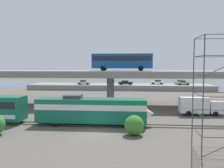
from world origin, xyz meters
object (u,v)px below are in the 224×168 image
transit_bus_on_overpass (122,61)px  train_locomotive (97,109)px  parked_car_0 (84,82)px  parked_car_2 (157,82)px  service_truck_west (199,105)px  parked_car_1 (180,82)px  parked_car_4 (125,83)px  parked_car_3 (183,83)px  scaffolding_tower (218,90)px

transit_bus_on_overpass → train_locomotive: bearing=-99.5°
parked_car_0 → parked_car_2: same height
service_truck_west → parked_car_1: 44.92m
service_truck_west → parked_car_4: bearing=108.7°
train_locomotive → parked_car_0: 50.14m
service_truck_west → parked_car_2: (-2.76, 43.71, 0.87)m
parked_car_2 → parked_car_4: 11.42m
parked_car_3 → parked_car_4: 19.22m
parked_car_3 → parked_car_4: (-19.15, -1.57, 0.00)m
parked_car_3 → transit_bus_on_overpass: bearing=-119.2°
parked_car_3 → parked_car_2: bearing=165.7°
train_locomotive → parked_car_4: (2.27, 48.18, 0.31)m
service_truck_west → parked_car_0: bearing=124.5°
train_locomotive → parked_car_0: (-11.96, 48.69, 0.31)m
transit_bus_on_overpass → service_truck_west: size_ratio=1.76×
parked_car_3 → parked_car_0: bearing=-178.2°
parked_car_2 → transit_bus_on_overpass: bearing=73.8°
service_truck_west → scaffolding_tower: scaffolding_tower is taller
scaffolding_tower → parked_car_3: bearing=81.9°
scaffolding_tower → parked_car_3: size_ratio=2.65×
parked_car_1 → train_locomotive: bearing=-111.8°
parked_car_2 → parked_car_4: size_ratio=0.94×
transit_bus_on_overpass → service_truck_west: 17.15m
scaffolding_tower → parked_car_2: bearing=90.0°
transit_bus_on_overpass → parked_car_1: bearing=63.3°
parked_car_0 → parked_car_2: size_ratio=0.99×
parked_car_0 → parked_car_4: same height
train_locomotive → parked_car_3: bearing=66.7°
service_truck_west → parked_car_1: bearing=83.3°
parked_car_0 → train_locomotive: bearing=-76.2°
parked_car_2 → parked_car_3: bearing=165.7°
service_truck_west → scaffolding_tower: size_ratio=0.62×
transit_bus_on_overpass → parked_car_4: 32.69m
parked_car_0 → scaffolding_tower: bearing=-66.6°
service_truck_west → parked_car_3: size_ratio=1.64×
transit_bus_on_overpass → parked_car_0: size_ratio=2.75×
transit_bus_on_overpass → parked_car_3: 39.02m
service_truck_west → parked_car_0: size_ratio=1.56×
parked_car_0 → parked_car_4: (14.24, -0.52, 0.00)m
transit_bus_on_overpass → parked_car_3: size_ratio=2.89×
transit_bus_on_overpass → parked_car_2: 37.78m
parked_car_1 → parked_car_4: 19.38m
parked_car_0 → parked_car_2: (25.04, 3.19, -0.00)m
train_locomotive → transit_bus_on_overpass: bearing=80.5°
service_truck_west → parked_car_2: bearing=93.6°
parked_car_1 → parked_car_2: (-8.02, -0.89, 0.00)m
service_truck_west → parked_car_3: bearing=82.3°
parked_car_4 → parked_car_3: bearing=4.7°
transit_bus_on_overpass → service_truck_west: (13.13, -8.01, -7.57)m
parked_car_0 → parked_car_4: 14.24m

